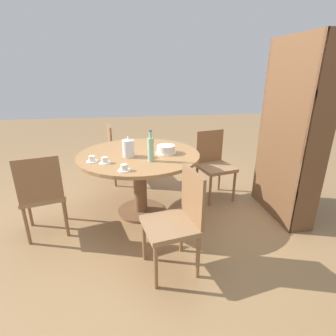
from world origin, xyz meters
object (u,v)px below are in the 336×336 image
(chair_a, at_px, (120,152))
(chair_d, at_px, (214,163))
(cup_a, at_px, (105,161))
(cup_b, at_px, (124,168))
(chair_c, at_px, (177,219))
(cup_c, at_px, (92,159))
(bookshelf, at_px, (289,133))
(coffee_pot, at_px, (128,148))
(chair_b, at_px, (42,193))
(water_bottle, at_px, (151,149))
(cake_main, at_px, (166,149))

(chair_a, distance_m, chair_d, 1.43)
(chair_a, xyz_separation_m, chair_d, (0.71, 1.25, 0.00))
(cup_a, bearing_deg, chair_d, 112.97)
(cup_b, bearing_deg, cup_a, -141.52)
(chair_c, relative_size, cup_c, 7.38)
(bookshelf, height_order, coffee_pot, bookshelf)
(chair_b, relative_size, cup_a, 7.38)
(chair_a, distance_m, cup_c, 1.28)
(chair_d, height_order, bookshelf, bookshelf)
(chair_d, xyz_separation_m, bookshelf, (0.54, 0.66, 0.51))
(water_bottle, bearing_deg, cup_a, -91.09)
(cup_c, bearing_deg, coffee_pot, 106.70)
(chair_d, bearing_deg, cake_main, -167.48)
(chair_b, bearing_deg, chair_d, -177.07)
(chair_d, height_order, cup_a, chair_d)
(chair_c, xyz_separation_m, bookshelf, (-0.76, 1.39, 0.51))
(coffee_pot, height_order, cup_b, coffee_pot)
(coffee_pot, relative_size, cup_a, 1.87)
(cup_c, bearing_deg, cup_a, 65.06)
(chair_d, bearing_deg, chair_a, 137.15)
(coffee_pot, relative_size, water_bottle, 0.69)
(bookshelf, bearing_deg, cup_c, 89.13)
(chair_a, xyz_separation_m, chair_c, (2.01, 0.51, 0.00))
(water_bottle, bearing_deg, bookshelf, 91.42)
(cup_a, distance_m, cup_b, 0.31)
(chair_b, height_order, coffee_pot, coffee_pot)
(water_bottle, bearing_deg, cake_main, 142.24)
(chair_a, xyz_separation_m, cake_main, (1.04, 0.56, 0.31))
(chair_a, distance_m, water_bottle, 1.40)
(cup_c, bearing_deg, chair_d, 109.01)
(chair_b, relative_size, cake_main, 3.83)
(cake_main, bearing_deg, cup_b, -43.90)
(water_bottle, height_order, cup_b, water_bottle)
(chair_d, relative_size, water_bottle, 2.73)
(chair_c, relative_size, water_bottle, 2.73)
(chair_d, xyz_separation_m, cup_c, (0.51, -1.48, 0.29))
(coffee_pot, bearing_deg, cup_b, -6.59)
(cup_c, bearing_deg, chair_c, 43.21)
(chair_b, relative_size, cup_b, 7.38)
(chair_d, relative_size, cake_main, 3.83)
(chair_b, relative_size, chair_c, 1.00)
(bookshelf, height_order, cup_a, bookshelf)
(coffee_pot, relative_size, cup_b, 1.87)
(chair_a, height_order, chair_b, same)
(chair_c, height_order, cup_a, chair_c)
(chair_c, distance_m, cup_b, 0.71)
(bookshelf, distance_m, coffee_pot, 1.78)
(chair_a, relative_size, bookshelf, 0.45)
(cake_main, bearing_deg, chair_c, -2.82)
(cake_main, height_order, cup_b, cake_main)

